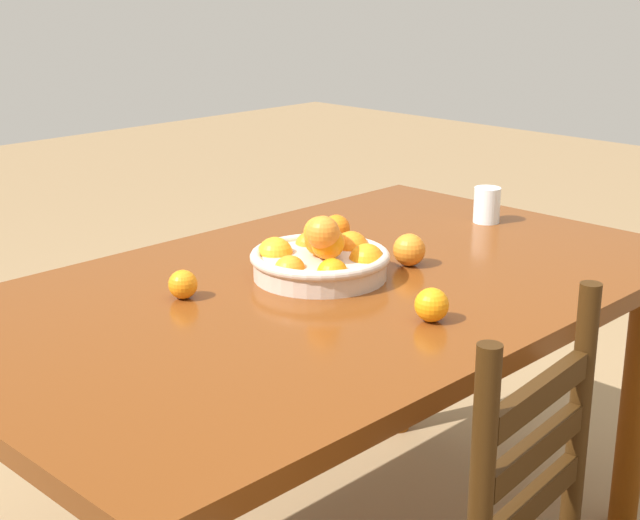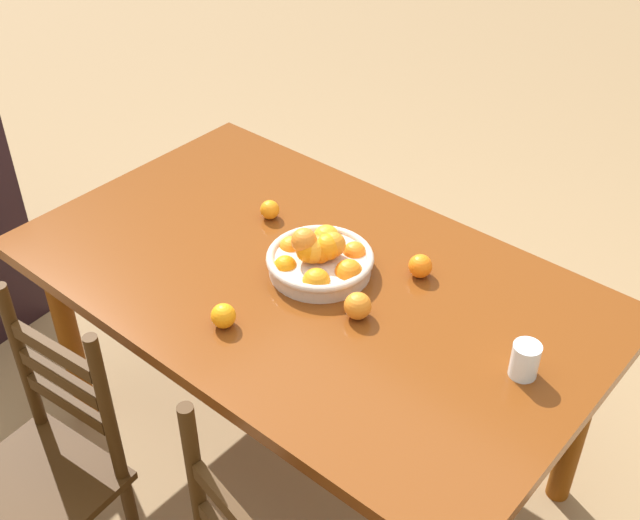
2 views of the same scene
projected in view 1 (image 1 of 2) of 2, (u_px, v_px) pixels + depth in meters
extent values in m
cube|color=#69310F|center=(328.00, 291.00, 2.05)|extent=(1.69, 1.02, 0.04)
cylinder|color=#753507|center=(400.00, 323.00, 2.93)|extent=(0.07, 0.07, 0.73)
cylinder|color=#753507|center=(635.00, 401.00, 2.40)|extent=(0.07, 0.07, 0.73)
cylinder|color=#321C08|center=(481.00, 507.00, 1.33)|extent=(0.04, 0.04, 0.49)
cylinder|color=#321C08|center=(579.00, 423.00, 1.57)|extent=(0.04, 0.04, 0.49)
cube|color=#321C08|center=(530.00, 503.00, 1.47)|extent=(0.29, 0.05, 0.04)
cube|color=#321C08|center=(535.00, 450.00, 1.44)|extent=(0.29, 0.05, 0.04)
cube|color=#321C08|center=(539.00, 394.00, 1.41)|extent=(0.29, 0.05, 0.04)
cylinder|color=beige|center=(320.00, 267.00, 2.07)|extent=(0.29, 0.29, 0.05)
torus|color=beige|center=(320.00, 256.00, 2.07)|extent=(0.31, 0.31, 0.02)
sphere|color=orange|center=(290.00, 271.00, 1.99)|extent=(0.07, 0.07, 0.07)
sphere|color=orange|center=(332.00, 274.00, 1.97)|extent=(0.07, 0.07, 0.07)
sphere|color=orange|center=(367.00, 261.00, 2.05)|extent=(0.08, 0.08, 0.08)
sphere|color=orange|center=(351.00, 249.00, 2.14)|extent=(0.08, 0.08, 0.08)
sphere|color=orange|center=(310.00, 246.00, 2.16)|extent=(0.07, 0.07, 0.07)
sphere|color=orange|center=(275.00, 255.00, 2.09)|extent=(0.08, 0.08, 0.08)
sphere|color=orange|center=(324.00, 233.00, 2.00)|extent=(0.07, 0.07, 0.07)
sphere|color=orange|center=(328.00, 243.00, 2.03)|extent=(0.07, 0.07, 0.07)
sphere|color=orange|center=(325.00, 243.00, 2.05)|extent=(0.07, 0.07, 0.07)
sphere|color=orange|center=(320.00, 233.00, 2.09)|extent=(0.07, 0.07, 0.07)
sphere|color=orange|center=(320.00, 240.00, 2.06)|extent=(0.07, 0.07, 0.07)
sphere|color=orange|center=(327.00, 244.00, 2.02)|extent=(0.07, 0.07, 0.07)
sphere|color=orange|center=(320.00, 239.00, 2.05)|extent=(0.07, 0.07, 0.07)
sphere|color=orange|center=(323.00, 235.00, 2.07)|extent=(0.08, 0.08, 0.08)
sphere|color=orange|center=(336.00, 228.00, 2.34)|extent=(0.07, 0.07, 0.07)
sphere|color=orange|center=(183.00, 284.00, 1.94)|extent=(0.06, 0.06, 0.06)
sphere|color=orange|center=(409.00, 250.00, 2.15)|extent=(0.07, 0.07, 0.07)
sphere|color=orange|center=(432.00, 305.00, 1.81)|extent=(0.07, 0.07, 0.07)
cylinder|color=silver|center=(487.00, 205.00, 2.52)|extent=(0.07, 0.07, 0.09)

